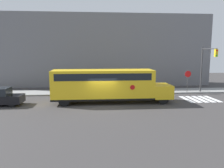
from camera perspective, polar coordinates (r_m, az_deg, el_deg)
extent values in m
plane|color=#3A3838|center=(19.93, -2.41, -5.69)|extent=(60.00, 60.00, 0.00)
cube|color=gray|center=(26.27, -3.01, -2.11)|extent=(44.00, 3.00, 0.15)
cube|color=slate|center=(32.34, -3.45, 8.73)|extent=(32.00, 4.00, 10.15)
cube|color=white|center=(23.85, 18.90, -3.80)|extent=(0.50, 3.20, 0.01)
cube|color=white|center=(24.14, 20.43, -3.73)|extent=(0.50, 3.20, 0.01)
cube|color=white|center=(24.44, 21.92, -3.66)|extent=(0.50, 3.20, 0.01)
cube|color=white|center=(24.76, 23.37, -3.60)|extent=(0.50, 3.20, 0.01)
cube|color=white|center=(25.10, 24.78, -3.53)|extent=(0.50, 3.20, 0.01)
cube|color=yellow|center=(20.75, -2.36, -0.04)|extent=(9.48, 2.50, 2.71)
cube|color=yellow|center=(21.84, 12.61, -1.76)|extent=(1.80, 2.50, 1.25)
cube|color=black|center=(20.97, -2.34, -3.50)|extent=(9.48, 2.54, 0.16)
cube|color=black|center=(20.65, -2.37, 2.17)|extent=(8.73, 2.53, 0.64)
cylinder|color=red|center=(19.79, 5.37, -0.88)|extent=(0.44, 0.02, 0.44)
cylinder|color=black|center=(22.94, 11.55, -2.72)|extent=(1.00, 0.30, 1.00)
cylinder|color=black|center=(20.92, 13.21, -3.83)|extent=(1.00, 0.30, 1.00)
cylinder|color=black|center=(22.18, -11.66, -3.09)|extent=(1.00, 0.30, 1.00)
cylinder|color=black|center=(20.09, -12.38, -4.30)|extent=(1.00, 0.30, 1.00)
cube|color=black|center=(22.38, -27.31, -3.54)|extent=(4.08, 1.77, 0.72)
cylinder|color=black|center=(22.66, -23.38, -3.83)|extent=(0.64, 0.22, 0.64)
cylinder|color=black|center=(21.25, -24.68, -4.68)|extent=(0.64, 0.22, 0.64)
cylinder|color=#38383A|center=(27.26, 19.09, 0.13)|extent=(0.07, 0.07, 2.32)
cylinder|color=red|center=(27.09, 19.24, 2.48)|extent=(0.75, 0.03, 0.75)
cylinder|color=#38383A|center=(27.93, 22.32, 3.37)|extent=(0.16, 0.16, 5.44)
cylinder|color=#38383A|center=(26.53, 24.08, 8.38)|extent=(0.10, 2.98, 0.10)
cube|color=yellow|center=(25.32, 25.54, 7.32)|extent=(0.28, 0.28, 0.80)
cylinder|color=red|center=(25.19, 25.75, 7.89)|extent=(0.18, 0.02, 0.18)
cylinder|color=#EAB214|center=(25.19, 25.72, 7.30)|extent=(0.18, 0.02, 0.18)
cylinder|color=green|center=(25.19, 25.68, 6.71)|extent=(0.18, 0.02, 0.18)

